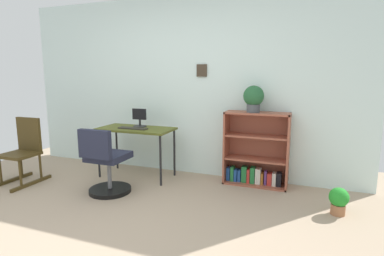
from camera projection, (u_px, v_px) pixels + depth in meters
The scene contains 10 objects.
ground_plane at pixel (92, 239), 2.77m from camera, with size 6.24×6.24×0.00m, color tan.
wall_back at pixel (183, 87), 4.53m from camera, with size 5.20×0.12×2.56m.
desk at pixel (136, 132), 4.37m from camera, with size 1.06×0.53×0.71m.
monitor at pixel (140, 119), 4.44m from camera, with size 0.22×0.20×0.26m.
keyboard at pixel (133, 128), 4.28m from camera, with size 0.42×0.11×0.02m, color #302E26.
office_chair at pixel (106, 166), 3.76m from camera, with size 0.52×0.55×0.84m.
rocking_chair at pixel (24, 150), 4.18m from camera, with size 0.42×0.64×0.88m.
bookshelf_low at pixel (256, 153), 4.10m from camera, with size 0.84×0.30×0.98m.
potted_plant_on_shelf at pixel (254, 98), 3.94m from camera, with size 0.27×0.27×0.34m.
potted_plant_floor at pixel (339, 200), 3.23m from camera, with size 0.20×0.20×0.29m.
Camera 1 is at (1.74, -2.07, 1.46)m, focal length 28.76 mm.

